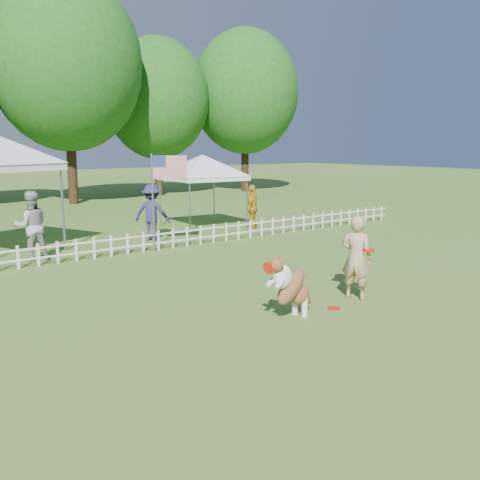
{
  "coord_description": "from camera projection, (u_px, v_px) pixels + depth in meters",
  "views": [
    {
      "loc": [
        -7.39,
        -6.77,
        3.08
      ],
      "look_at": [
        -0.57,
        2.0,
        1.1
      ],
      "focal_mm": 40.0,
      "sensor_mm": 36.0,
      "label": 1
    }
  ],
  "objects": [
    {
      "name": "handler",
      "position": [
        356.0,
        258.0,
        10.71
      ],
      "size": [
        0.6,
        0.73,
        1.71
      ],
      "primitive_type": "imported",
      "rotation": [
        0.0,
        0.0,
        1.93
      ],
      "color": "tan",
      "rests_on": "ground"
    },
    {
      "name": "canopy_tent_right",
      "position": [
        203.0,
        192.0,
        19.93
      ],
      "size": [
        2.78,
        2.78,
        2.67
      ],
      "primitive_type": null,
      "rotation": [
        0.0,
        0.0,
        -0.08
      ],
      "color": "white",
      "rests_on": "ground"
    },
    {
      "name": "spectator_c",
      "position": [
        252.0,
        208.0,
        19.36
      ],
      "size": [
        1.03,
        0.91,
        1.67
      ],
      "primitive_type": "imported",
      "rotation": [
        0.0,
        0.0,
        3.77
      ],
      "color": "gold",
      "rests_on": "ground"
    },
    {
      "name": "tree_center_right",
      "position": [
        67.0,
        81.0,
        27.3
      ],
      "size": [
        7.6,
        7.6,
        12.6
      ],
      "primitive_type": null,
      "color": "#1D4E16",
      "rests_on": "ground"
    },
    {
      "name": "picket_fence",
      "position": [
        151.0,
        241.0,
        15.66
      ],
      "size": [
        22.0,
        0.08,
        0.6
      ],
      "primitive_type": null,
      "color": "silver",
      "rests_on": "ground"
    },
    {
      "name": "tree_far_right",
      "position": [
        245.0,
        104.0,
        35.04
      ],
      "size": [
        7.0,
        7.0,
        11.4
      ],
      "primitive_type": null,
      "color": "#1D4E16",
      "rests_on": "ground"
    },
    {
      "name": "ground",
      "position": [
        327.0,
        307.0,
        10.27
      ],
      "size": [
        120.0,
        120.0,
        0.0
      ],
      "primitive_type": "plane",
      "color": "#396A21",
      "rests_on": "ground"
    },
    {
      "name": "spectator_b",
      "position": [
        152.0,
        213.0,
        17.35
      ],
      "size": [
        1.29,
        1.34,
        1.83
      ],
      "primitive_type": "imported",
      "rotation": [
        0.0,
        0.0,
        2.29
      ],
      "color": "#2A2652",
      "rests_on": "ground"
    },
    {
      "name": "dog",
      "position": [
        292.0,
        286.0,
        9.49
      ],
      "size": [
        1.22,
        0.59,
        1.21
      ],
      "primitive_type": null,
      "rotation": [
        0.0,
        0.0,
        0.18
      ],
      "color": "brown",
      "rests_on": "ground"
    },
    {
      "name": "tree_right",
      "position": [
        157.0,
        109.0,
        32.28
      ],
      "size": [
        6.2,
        6.2,
        10.4
      ],
      "primitive_type": null,
      "color": "#1D4E16",
      "rests_on": "ground"
    },
    {
      "name": "spectator_a",
      "position": [
        31.0,
        226.0,
        14.35
      ],
      "size": [
        0.99,
        0.82,
        1.87
      ],
      "primitive_type": "imported",
      "rotation": [
        0.0,
        0.0,
        3.01
      ],
      "color": "#A09FA5",
      "rests_on": "ground"
    },
    {
      "name": "frisbee_on_turf",
      "position": [
        334.0,
        308.0,
        10.18
      ],
      "size": [
        0.28,
        0.28,
        0.02
      ],
      "primitive_type": "cylinder",
      "rotation": [
        0.0,
        0.0,
        -0.13
      ],
      "color": "red",
      "rests_on": "ground"
    },
    {
      "name": "flag_pole",
      "position": [
        153.0,
        203.0,
        15.46
      ],
      "size": [
        1.07,
        0.45,
        2.85
      ],
      "primitive_type": null,
      "rotation": [
        0.0,
        0.0,
        -0.32
      ],
      "color": "gray",
      "rests_on": "ground"
    }
  ]
}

